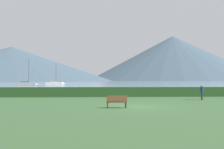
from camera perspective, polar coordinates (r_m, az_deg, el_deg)
ground_plane at (r=19.48m, az=6.02°, el=-7.53°), size 1000.00×1000.00×0.00m
harbor_water at (r=156.20m, az=-1.29°, el=-1.93°), size 320.00×246.00×0.00m
hedge_line at (r=30.33m, az=3.00°, el=-4.11°), size 80.00×1.20×1.20m
sailboat_slip_0 at (r=82.49m, az=-19.36°, el=-2.18°), size 6.90×2.06×8.91m
sailboat_slip_3 at (r=96.13m, az=-13.35°, el=-2.03°), size 7.52×2.37×8.28m
park_bench_under_tree at (r=18.33m, az=1.12°, el=-6.27°), size 1.56×0.52×0.95m
person_seated_viewer at (r=27.20m, az=20.45°, el=-3.59°), size 0.36×0.56×1.65m
distant_hill_west_ridge at (r=332.56m, az=-22.67°, el=2.34°), size 257.85×257.85×43.66m
distant_hill_central_peak at (r=448.05m, az=14.17°, el=3.74°), size 302.47×302.47×79.97m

